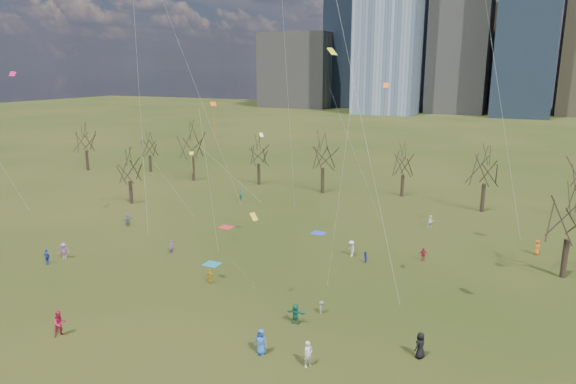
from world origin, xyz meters
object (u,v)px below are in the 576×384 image
at_px(person_1, 308,354).
at_px(person_4, 210,276).
at_px(blanket_teal, 212,264).
at_px(blanket_crimson, 226,227).
at_px(person_0, 261,342).
at_px(blanket_navy, 318,233).
at_px(person_2, 60,323).

bearing_deg(person_1, person_4, 86.25).
xyz_separation_m(blanket_teal, blanket_crimson, (-5.21, 11.26, 0.00)).
height_order(person_0, person_1, person_0).
distance_m(blanket_teal, blanket_navy, 15.20).
xyz_separation_m(person_0, person_4, (-9.84, 8.62, -0.23)).
bearing_deg(person_0, blanket_crimson, 121.84).
distance_m(blanket_navy, person_1, 28.44).
bearing_deg(person_2, person_0, -50.22).
bearing_deg(person_2, blanket_teal, 16.59).
distance_m(blanket_crimson, person_2, 28.18).
bearing_deg(blanket_teal, blanket_navy, 66.41).
bearing_deg(person_4, blanket_navy, -84.05).
height_order(blanket_crimson, person_2, person_2).
relative_size(person_0, person_1, 1.03).
bearing_deg(blanket_teal, person_4, -58.08).
bearing_deg(blanket_navy, person_0, -76.68).
relative_size(blanket_navy, person_4, 1.12).
bearing_deg(person_2, blanket_crimson, 30.35).
distance_m(blanket_teal, person_4, 4.88).
bearing_deg(blanket_navy, blanket_crimson, -166.71).
bearing_deg(blanket_crimson, person_0, -53.72).
bearing_deg(blanket_teal, person_0, -45.75).
xyz_separation_m(person_1, person_4, (-13.39, 8.63, -0.20)).
distance_m(blanket_teal, person_2, 16.94).
relative_size(blanket_crimson, person_1, 0.87).
height_order(person_0, person_2, person_2).
bearing_deg(person_1, person_2, 131.49).
distance_m(blanket_teal, person_0, 17.78).
height_order(blanket_navy, person_2, person_2).
bearing_deg(person_4, blanket_crimson, -46.15).
bearing_deg(blanket_teal, person_2, -97.84).
relative_size(blanket_crimson, person_0, 0.85).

